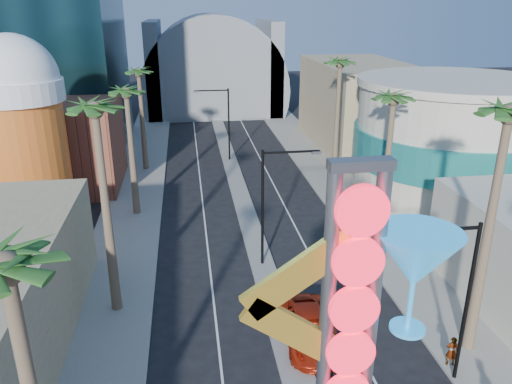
# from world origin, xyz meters

# --- Properties ---
(sidewalk_west) EXTENTS (5.00, 100.00, 0.15)m
(sidewalk_west) POSITION_xyz_m (-9.50, 35.00, 0.07)
(sidewalk_west) COLOR gray
(sidewalk_west) RESTS_ON ground
(sidewalk_east) EXTENTS (5.00, 100.00, 0.15)m
(sidewalk_east) POSITION_xyz_m (9.50, 35.00, 0.07)
(sidewalk_east) COLOR gray
(sidewalk_east) RESTS_ON ground
(median) EXTENTS (1.60, 84.00, 0.15)m
(median) POSITION_xyz_m (0.00, 38.00, 0.07)
(median) COLOR gray
(median) RESTS_ON ground
(brick_filler_west) EXTENTS (10.00, 10.00, 8.00)m
(brick_filler_west) POSITION_xyz_m (-16.00, 38.00, 4.00)
(brick_filler_west) COLOR brown
(brick_filler_west) RESTS_ON ground
(filler_east) EXTENTS (10.00, 20.00, 10.00)m
(filler_east) POSITION_xyz_m (16.00, 48.00, 5.00)
(filler_east) COLOR #9A8963
(filler_east) RESTS_ON ground
(beer_mug) EXTENTS (7.00, 7.00, 14.50)m
(beer_mug) POSITION_xyz_m (-17.00, 30.00, 7.84)
(beer_mug) COLOR #D4511C
(beer_mug) RESTS_ON ground
(turquoise_building) EXTENTS (16.60, 16.60, 10.60)m
(turquoise_building) POSITION_xyz_m (18.00, 30.00, 5.25)
(turquoise_building) COLOR beige
(turquoise_building) RESTS_ON ground
(canopy) EXTENTS (22.00, 16.00, 22.00)m
(canopy) POSITION_xyz_m (0.00, 72.00, 4.31)
(canopy) COLOR slate
(canopy) RESTS_ON ground
(neon_sign) EXTENTS (6.53, 2.60, 12.55)m
(neon_sign) POSITION_xyz_m (0.82, 2.96, 7.31)
(neon_sign) COLOR gray
(neon_sign) RESTS_ON ground
(streetlight_0) EXTENTS (3.79, 0.25, 8.00)m
(streetlight_0) POSITION_xyz_m (0.55, 20.00, 4.88)
(streetlight_0) COLOR black
(streetlight_0) RESTS_ON ground
(streetlight_1) EXTENTS (3.79, 0.25, 8.00)m
(streetlight_1) POSITION_xyz_m (-0.55, 44.00, 4.88)
(streetlight_1) COLOR black
(streetlight_1) RESTS_ON ground
(streetlight_2) EXTENTS (3.45, 0.25, 8.00)m
(streetlight_2) POSITION_xyz_m (6.72, 8.00, 4.83)
(streetlight_2) COLOR black
(streetlight_2) RESTS_ON ground
(palm_0) EXTENTS (2.40, 2.40, 11.70)m
(palm_0) POSITION_xyz_m (-9.00, 2.00, 9.93)
(palm_0) COLOR brown
(palm_0) RESTS_ON ground
(palm_1) EXTENTS (2.40, 2.40, 12.70)m
(palm_1) POSITION_xyz_m (-9.00, 16.00, 10.82)
(palm_1) COLOR brown
(palm_1) RESTS_ON ground
(palm_2) EXTENTS (2.40, 2.40, 11.20)m
(palm_2) POSITION_xyz_m (-9.00, 30.00, 9.48)
(palm_2) COLOR brown
(palm_2) RESTS_ON ground
(palm_3) EXTENTS (2.40, 2.40, 11.20)m
(palm_3) POSITION_xyz_m (-9.00, 42.00, 9.48)
(palm_3) COLOR brown
(palm_3) RESTS_ON ground
(palm_5) EXTENTS (2.40, 2.40, 13.20)m
(palm_5) POSITION_xyz_m (9.00, 10.00, 11.27)
(palm_5) COLOR brown
(palm_5) RESTS_ON ground
(palm_6) EXTENTS (2.40, 2.40, 11.70)m
(palm_6) POSITION_xyz_m (9.00, 22.00, 9.93)
(palm_6) COLOR brown
(palm_6) RESTS_ON ground
(palm_7) EXTENTS (2.40, 2.40, 12.70)m
(palm_7) POSITION_xyz_m (9.00, 34.00, 10.82)
(palm_7) COLOR brown
(palm_7) RESTS_ON ground
(red_pickup) EXTENTS (2.80, 5.81, 1.60)m
(red_pickup) POSITION_xyz_m (1.20, 11.69, 0.80)
(red_pickup) COLOR #AE220D
(red_pickup) RESTS_ON ground
(pedestrian_a) EXTENTS (0.63, 0.46, 1.57)m
(pedestrian_a) POSITION_xyz_m (7.40, 8.82, 0.93)
(pedestrian_a) COLOR gray
(pedestrian_a) RESTS_ON sidewalk_east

